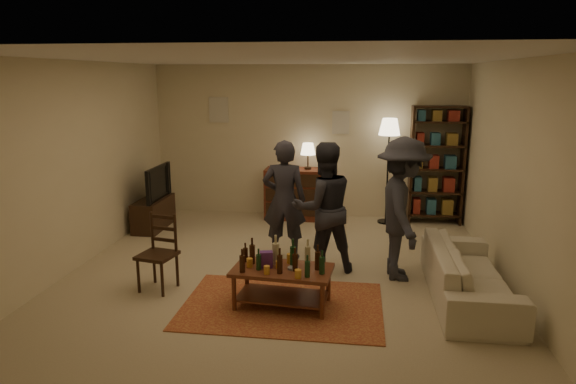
% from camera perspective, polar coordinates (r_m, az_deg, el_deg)
% --- Properties ---
extents(floor, '(6.00, 6.00, 0.00)m').
position_cam_1_polar(floor, '(6.67, -0.61, -9.25)').
color(floor, '#C6B793').
rests_on(floor, ground).
extents(room_shell, '(6.00, 6.00, 6.00)m').
position_cam_1_polar(room_shell, '(9.25, -1.94, 8.52)').
color(room_shell, beige).
rests_on(room_shell, ground).
extents(rug, '(2.20, 1.50, 0.01)m').
position_cam_1_polar(rug, '(5.85, -0.63, -12.48)').
color(rug, maroon).
rests_on(rug, ground).
extents(coffee_table, '(1.13, 0.68, 0.78)m').
position_cam_1_polar(coffee_table, '(5.70, -0.67, -8.87)').
color(coffee_table, brown).
rests_on(coffee_table, ground).
extents(dining_chair, '(0.47, 0.47, 0.93)m').
position_cam_1_polar(dining_chair, '(6.33, -14.09, -6.22)').
color(dining_chair, '#321B10').
rests_on(dining_chair, ground).
extents(tv_stand, '(0.40, 1.00, 1.06)m').
position_cam_1_polar(tv_stand, '(8.85, -14.72, -1.48)').
color(tv_stand, '#321B10').
rests_on(tv_stand, ground).
extents(dresser, '(1.00, 0.50, 1.36)m').
position_cam_1_polar(dresser, '(9.12, 0.67, -0.04)').
color(dresser, maroon).
rests_on(dresser, ground).
extents(bookshelf, '(0.90, 0.34, 2.02)m').
position_cam_1_polar(bookshelf, '(9.11, 16.15, 3.01)').
color(bookshelf, '#321B10').
rests_on(bookshelf, ground).
extents(floor_lamp, '(0.36, 0.36, 1.81)m').
position_cam_1_polar(floor_lamp, '(8.83, 11.19, 6.30)').
color(floor_lamp, black).
rests_on(floor_lamp, ground).
extents(sofa, '(0.81, 2.08, 0.61)m').
position_cam_1_polar(sofa, '(6.26, 19.40, -8.55)').
color(sofa, beige).
rests_on(sofa, ground).
extents(person_left, '(0.61, 0.40, 1.66)m').
position_cam_1_polar(person_left, '(7.06, -0.42, -0.89)').
color(person_left, '#27272F').
rests_on(person_left, ground).
extents(person_right, '(1.01, 0.91, 1.70)m').
position_cam_1_polar(person_right, '(6.58, 3.96, -1.78)').
color(person_right, '#27282F').
rests_on(person_right, ground).
extents(person_by_sofa, '(0.75, 1.20, 1.79)m').
position_cam_1_polar(person_by_sofa, '(6.50, 12.60, -1.87)').
color(person_by_sofa, '#2A2C33').
rests_on(person_by_sofa, ground).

